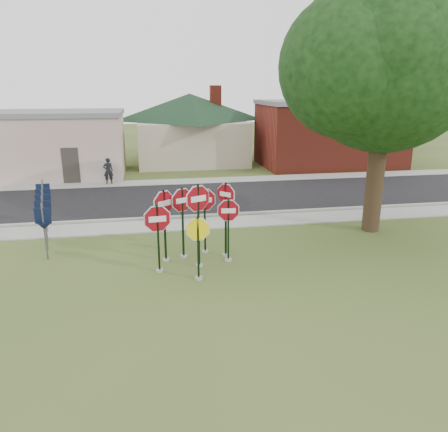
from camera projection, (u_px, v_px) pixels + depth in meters
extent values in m
plane|color=#374A1C|center=(201.00, 278.00, 13.51)|extent=(120.00, 120.00, 0.00)
cube|color=gray|center=(185.00, 224.00, 18.69)|extent=(60.00, 1.60, 0.06)
cube|color=black|center=(177.00, 199.00, 22.94)|extent=(60.00, 7.00, 0.04)
cube|color=gray|center=(172.00, 182.00, 27.00)|extent=(60.00, 1.60, 0.06)
cube|color=gray|center=(183.00, 217.00, 19.63)|extent=(60.00, 0.20, 0.14)
cylinder|color=#98958E|center=(199.00, 265.00, 14.41)|extent=(0.24, 0.24, 0.08)
cube|color=black|center=(199.00, 226.00, 14.03)|extent=(0.08, 0.07, 2.78)
cylinder|color=white|center=(198.00, 199.00, 13.76)|extent=(1.08, 0.50, 1.18)
cylinder|color=maroon|center=(198.00, 199.00, 13.76)|extent=(1.00, 0.47, 1.09)
cube|color=white|center=(198.00, 199.00, 13.76)|extent=(0.50, 0.24, 0.19)
cylinder|color=#98958E|center=(199.00, 278.00, 13.45)|extent=(0.24, 0.24, 0.08)
cube|color=black|center=(198.00, 248.00, 13.17)|extent=(0.06, 0.05, 2.02)
cylinder|color=white|center=(198.00, 229.00, 13.00)|extent=(1.01, 0.04, 1.01)
cylinder|color=yellow|center=(198.00, 229.00, 13.00)|extent=(0.93, 0.04, 0.93)
cylinder|color=#98958E|center=(160.00, 270.00, 14.00)|extent=(0.24, 0.24, 0.08)
cube|color=black|center=(158.00, 239.00, 13.69)|extent=(0.07, 0.06, 2.24)
cylinder|color=white|center=(157.00, 219.00, 13.51)|extent=(1.16, 0.15, 1.17)
cylinder|color=maroon|center=(157.00, 219.00, 13.51)|extent=(1.08, 0.15, 1.08)
cube|color=white|center=(157.00, 219.00, 13.51)|extent=(0.54, 0.07, 0.19)
cylinder|color=#98958E|center=(228.00, 259.00, 14.88)|extent=(0.24, 0.24, 0.08)
cube|color=black|center=(228.00, 230.00, 14.58)|extent=(0.07, 0.06, 2.19)
cylinder|color=white|center=(228.00, 211.00, 14.39)|extent=(1.02, 0.13, 1.02)
cylinder|color=maroon|center=(228.00, 211.00, 14.39)|extent=(0.94, 0.12, 0.94)
cube|color=white|center=(228.00, 211.00, 14.39)|extent=(0.47, 0.06, 0.16)
cylinder|color=#98958E|center=(205.00, 251.00, 15.64)|extent=(0.24, 0.24, 0.08)
cube|color=black|center=(205.00, 221.00, 15.31)|extent=(0.06, 0.05, 2.37)
cylinder|color=white|center=(205.00, 200.00, 15.10)|extent=(1.09, 0.09, 1.09)
cylinder|color=maroon|center=(205.00, 200.00, 15.10)|extent=(1.01, 0.09, 1.01)
cube|color=white|center=(205.00, 200.00, 15.10)|extent=(0.50, 0.04, 0.17)
cylinder|color=#98958E|center=(184.00, 256.00, 15.18)|extent=(0.24, 0.24, 0.08)
cube|color=black|center=(183.00, 223.00, 14.83)|extent=(0.08, 0.07, 2.50)
cylinder|color=white|center=(182.00, 200.00, 14.60)|extent=(0.99, 0.54, 1.12)
cylinder|color=maroon|center=(182.00, 200.00, 14.60)|extent=(0.92, 0.51, 1.04)
cube|color=white|center=(182.00, 200.00, 14.60)|extent=(0.46, 0.25, 0.18)
cylinder|color=#98958E|center=(226.00, 255.00, 15.31)|extent=(0.24, 0.24, 0.08)
cube|color=black|center=(226.00, 220.00, 14.95)|extent=(0.08, 0.08, 2.63)
cylinder|color=white|center=(226.00, 194.00, 14.69)|extent=(0.68, 0.74, 0.99)
cylinder|color=maroon|center=(226.00, 194.00, 14.69)|extent=(0.64, 0.69, 0.92)
cube|color=white|center=(226.00, 194.00, 14.69)|extent=(0.32, 0.34, 0.16)
cylinder|color=#98958E|center=(166.00, 260.00, 14.87)|extent=(0.24, 0.24, 0.08)
cube|color=black|center=(165.00, 226.00, 14.53)|extent=(0.08, 0.08, 2.50)
cylinder|color=white|center=(164.00, 203.00, 14.30)|extent=(0.92, 0.74, 1.17)
cylinder|color=maroon|center=(164.00, 203.00, 14.30)|extent=(0.86, 0.69, 1.08)
cube|color=white|center=(164.00, 203.00, 14.30)|extent=(0.43, 0.34, 0.19)
cube|color=#59595E|center=(45.00, 232.00, 14.74)|extent=(0.05, 0.05, 2.00)
cube|color=black|center=(43.00, 216.00, 14.58)|extent=(0.55, 0.13, 0.55)
cone|color=black|center=(44.00, 226.00, 14.68)|extent=(0.65, 0.65, 0.25)
cube|color=#59595E|center=(45.00, 223.00, 15.65)|extent=(0.05, 0.05, 2.00)
cube|color=black|center=(43.00, 208.00, 15.49)|extent=(0.55, 0.09, 0.55)
cone|color=black|center=(44.00, 218.00, 15.59)|extent=(0.62, 0.62, 0.25)
cube|color=#59595E|center=(45.00, 216.00, 16.56)|extent=(0.05, 0.05, 2.00)
cube|color=black|center=(43.00, 202.00, 16.40)|extent=(0.55, 0.05, 0.55)
cone|color=black|center=(44.00, 211.00, 16.50)|extent=(0.58, 0.58, 0.25)
cube|color=#59595E|center=(45.00, 209.00, 17.47)|extent=(0.05, 0.05, 2.00)
cube|color=black|center=(43.00, 196.00, 17.31)|extent=(0.55, 0.05, 0.55)
cone|color=black|center=(44.00, 204.00, 17.41)|extent=(0.58, 0.58, 0.25)
cube|color=#59595E|center=(45.00, 203.00, 18.38)|extent=(0.05, 0.05, 2.00)
cube|color=black|center=(43.00, 190.00, 18.22)|extent=(0.55, 0.09, 0.55)
cone|color=black|center=(44.00, 198.00, 18.32)|extent=(0.62, 0.62, 0.25)
cube|color=beige|center=(29.00, 146.00, 28.40)|extent=(12.00, 6.00, 4.00)
cube|color=slate|center=(24.00, 114.00, 27.82)|extent=(12.20, 6.20, 0.30)
cube|color=#332D28|center=(71.00, 166.00, 26.36)|extent=(1.00, 0.10, 2.20)
cube|color=#B9A993|center=(191.00, 141.00, 34.15)|extent=(8.00, 8.00, 3.20)
pyramid|color=black|center=(189.00, 93.00, 33.13)|extent=(11.60, 11.60, 2.00)
cube|color=maroon|center=(215.00, 96.00, 33.52)|extent=(0.80, 0.80, 1.60)
cube|color=maroon|center=(329.00, 135.00, 32.36)|extent=(10.00, 6.00, 4.50)
cube|color=slate|center=(332.00, 102.00, 31.69)|extent=(10.20, 6.20, 0.30)
cube|color=white|center=(319.00, 135.00, 29.14)|extent=(2.00, 0.08, 0.90)
cylinder|color=black|center=(376.00, 168.00, 17.34)|extent=(0.70, 0.70, 5.20)
sphere|color=black|center=(387.00, 59.00, 16.18)|extent=(6.93, 6.93, 6.93)
cylinder|color=black|center=(397.00, 127.00, 41.20)|extent=(0.50, 0.50, 4.00)
sphere|color=black|center=(401.00, 88.00, 40.17)|extent=(5.60, 5.60, 5.60)
imported|color=black|center=(108.00, 171.00, 26.12)|extent=(0.63, 0.47, 1.58)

